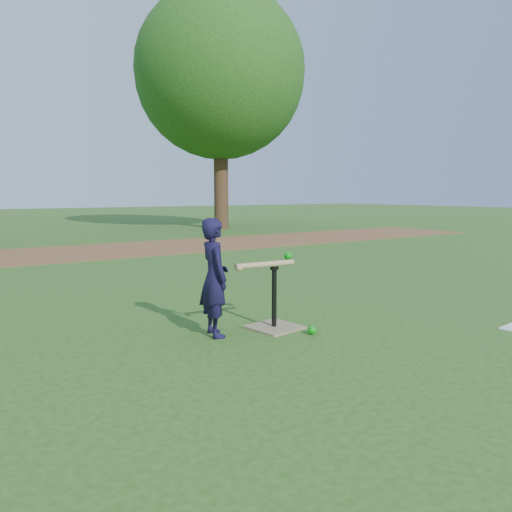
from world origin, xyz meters
TOP-DOWN VIEW (x-y plane):
  - ground at (0.00, 0.00)m, footprint 80.00×80.00m
  - dirt_strip at (0.00, 7.50)m, footprint 24.00×3.00m
  - child at (-0.29, 0.49)m, footprint 0.32×0.42m
  - wiffle_ball_ground at (0.44, 0.02)m, footprint 0.08×0.08m
  - batting_tee at (0.28, 0.38)m, footprint 0.49×0.49m
  - swing_action at (0.20, 0.37)m, footprint 0.69×0.18m
  - tree_right at (6.50, 12.00)m, footprint 5.80×5.80m

SIDE VIEW (x-z plane):
  - ground at x=0.00m, z-range 0.00..0.00m
  - dirt_strip at x=0.00m, z-range 0.00..0.01m
  - wiffle_ball_ground at x=0.44m, z-range 0.00..0.08m
  - batting_tee at x=0.28m, z-range -0.20..0.42m
  - child at x=-0.29m, z-range 0.00..1.04m
  - swing_action at x=0.20m, z-range 0.57..0.69m
  - tree_right at x=6.50m, z-range 1.19..9.39m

